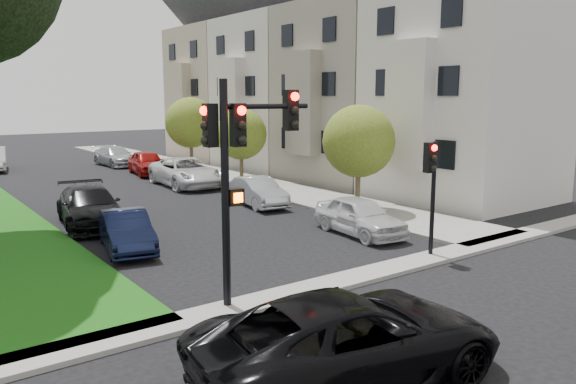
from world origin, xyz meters
TOP-DOWN VIEW (x-y plane):
  - ground at (0.00, 0.00)m, footprint 140.00×140.00m
  - sidewalk_right at (6.75, 24.00)m, footprint 3.50×44.00m
  - sidewalk_cross at (0.00, 2.00)m, footprint 60.00×1.00m
  - house_a at (12.45, 8.00)m, footprint 7.70×7.55m
  - house_b at (12.45, 15.50)m, footprint 7.70×7.55m
  - house_c at (12.45, 23.00)m, footprint 7.70×7.55m
  - house_d at (12.45, 30.50)m, footprint 7.70×7.55m
  - small_tree_a at (6.20, 8.47)m, footprint 3.04×3.04m
  - small_tree_b at (6.20, 17.84)m, footprint 2.83×2.83m
  - small_tree_c at (6.20, 23.96)m, footprint 3.21×3.21m
  - traffic_signal_main at (-3.38, 2.23)m, footprint 2.58×0.67m
  - traffic_signal_secondary at (3.26, 2.19)m, footprint 0.47×0.38m
  - car_cross_near at (-3.77, -1.94)m, footprint 5.93×3.32m
  - car_parked_0 at (3.61, 5.60)m, footprint 2.03×4.15m
  - car_parked_1 at (3.60, 12.21)m, footprint 1.93×4.10m
  - car_parked_2 at (3.48, 19.25)m, footprint 2.94×5.77m
  - car_parked_3 at (3.57, 24.84)m, footprint 2.42×4.65m
  - car_parked_4 at (3.51, 30.44)m, footprint 2.17×4.79m
  - car_parked_5 at (-3.85, 8.52)m, footprint 2.09×4.06m
  - car_parked_6 at (-3.71, 12.71)m, footprint 2.83×5.38m

SIDE VIEW (x-z plane):
  - ground at x=0.00m, z-range 0.00..0.00m
  - sidewalk_right at x=6.75m, z-range 0.00..0.12m
  - sidewalk_cross at x=0.00m, z-range 0.00..0.12m
  - car_parked_5 at x=-3.85m, z-range 0.00..1.27m
  - car_parked_1 at x=3.60m, z-range 0.00..1.30m
  - car_parked_4 at x=3.51m, z-range 0.00..1.36m
  - car_parked_0 at x=3.61m, z-range 0.00..1.36m
  - car_parked_6 at x=-3.71m, z-range 0.00..1.49m
  - car_parked_3 at x=3.57m, z-range 0.00..1.51m
  - car_parked_2 at x=3.48m, z-range 0.00..1.56m
  - car_cross_near at x=-3.77m, z-range 0.00..1.57m
  - traffic_signal_secondary at x=3.26m, z-range 0.70..4.27m
  - small_tree_b at x=6.20m, z-range 0.70..4.94m
  - small_tree_a at x=6.20m, z-range 0.75..5.31m
  - small_tree_c at x=6.20m, z-range 0.80..5.61m
  - traffic_signal_main at x=-3.38m, z-range 1.00..6.28m
  - house_a at x=12.45m, z-range -1.05..14.92m
  - house_b at x=12.45m, z-range -1.05..14.92m
  - house_c at x=12.45m, z-range -1.05..14.92m
  - house_d at x=12.45m, z-range -1.05..14.92m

